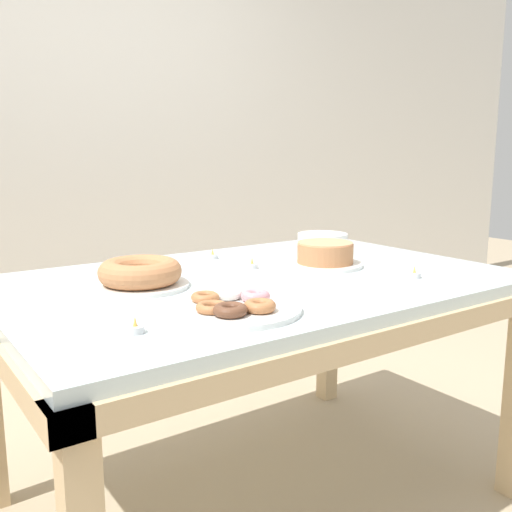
{
  "coord_description": "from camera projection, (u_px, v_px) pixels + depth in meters",
  "views": [
    {
      "loc": [
        -1.01,
        -1.43,
        1.16
      ],
      "look_at": [
        0.02,
        0.04,
        0.83
      ],
      "focal_mm": 40.0,
      "sensor_mm": 36.0,
      "label": 1
    }
  ],
  "objects": [
    {
      "name": "tealight_left_edge",
      "position": [
        135.0,
        329.0,
        1.24
      ],
      "size": [
        0.04,
        0.04,
        0.04
      ],
      "color": "silver",
      "rests_on": "dining_table"
    },
    {
      "name": "cake_golden_bundt",
      "position": [
        140.0,
        274.0,
        1.65
      ],
      "size": [
        0.28,
        0.28,
        0.08
      ],
      "color": "white",
      "rests_on": "dining_table"
    },
    {
      "name": "plate_stack",
      "position": [
        322.0,
        239.0,
        2.4
      ],
      "size": [
        0.21,
        0.21,
        0.05
      ],
      "color": "white",
      "rests_on": "dining_table"
    },
    {
      "name": "wall_back",
      "position": [
        70.0,
        125.0,
        3.16
      ],
      "size": [
        8.0,
        0.1,
        2.6
      ],
      "primitive_type": "cube",
      "color": "white",
      "rests_on": "ground"
    },
    {
      "name": "ground_plane",
      "position": [
        258.0,
        498.0,
        1.94
      ],
      "size": [
        12.0,
        12.0,
        0.0
      ],
      "primitive_type": "plane",
      "color": "tan"
    },
    {
      "name": "tealight_right_edge",
      "position": [
        213.0,
        256.0,
        2.1
      ],
      "size": [
        0.04,
        0.04,
        0.04
      ],
      "color": "silver",
      "rests_on": "dining_table"
    },
    {
      "name": "tealight_centre",
      "position": [
        252.0,
        265.0,
        1.92
      ],
      "size": [
        0.04,
        0.04,
        0.04
      ],
      "color": "silver",
      "rests_on": "dining_table"
    },
    {
      "name": "tealight_near_front",
      "position": [
        414.0,
        275.0,
        1.78
      ],
      "size": [
        0.04,
        0.04,
        0.04
      ],
      "color": "silver",
      "rests_on": "dining_table"
    },
    {
      "name": "pastry_platter",
      "position": [
        234.0,
        306.0,
        1.4
      ],
      "size": [
        0.33,
        0.33,
        0.04
      ],
      "color": "white",
      "rests_on": "dining_table"
    },
    {
      "name": "dining_table",
      "position": [
        258.0,
        304.0,
        1.81
      ],
      "size": [
        1.59,
        1.07,
        0.77
      ],
      "color": "silver",
      "rests_on": "ground"
    },
    {
      "name": "cake_chocolate_round",
      "position": [
        325.0,
        255.0,
        1.96
      ],
      "size": [
        0.26,
        0.26,
        0.08
      ],
      "color": "white",
      "rests_on": "dining_table"
    }
  ]
}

